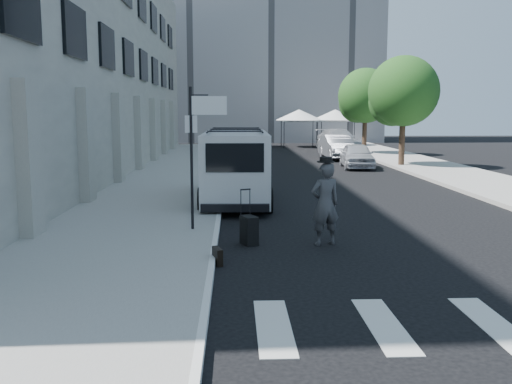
{
  "coord_description": "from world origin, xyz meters",
  "views": [
    {
      "loc": [
        -1.55,
        -10.81,
        3.07
      ],
      "look_at": [
        -1.08,
        1.59,
        1.3
      ],
      "focal_mm": 40.0,
      "sensor_mm": 36.0,
      "label": 1
    }
  ],
  "objects": [
    {
      "name": "ground",
      "position": [
        0.0,
        0.0,
        0.0
      ],
      "size": [
        120.0,
        120.0,
        0.0
      ],
      "primitive_type": "plane",
      "color": "black",
      "rests_on": "ground"
    },
    {
      "name": "sidewalk_left",
      "position": [
        -4.25,
        16.0,
        0.07
      ],
      "size": [
        4.5,
        48.0,
        0.15
      ],
      "primitive_type": "cube",
      "color": "gray",
      "rests_on": "ground"
    },
    {
      "name": "sidewalk_right",
      "position": [
        9.0,
        20.0,
        0.07
      ],
      "size": [
        4.0,
        56.0,
        0.15
      ],
      "primitive_type": "cube",
      "color": "gray",
      "rests_on": "ground"
    },
    {
      "name": "building_left",
      "position": [
        -11.5,
        18.0,
        6.0
      ],
      "size": [
        10.0,
        44.0,
        12.0
      ],
      "primitive_type": "cube",
      "color": "gray",
      "rests_on": "ground"
    },
    {
      "name": "building_far",
      "position": [
        2.0,
        50.0,
        12.5
      ],
      "size": [
        22.0,
        12.0,
        25.0
      ],
      "primitive_type": "cube",
      "color": "slate",
      "rests_on": "ground"
    },
    {
      "name": "sign_pole",
      "position": [
        -2.36,
        3.2,
        2.65
      ],
      "size": [
        1.03,
        0.07,
        3.5
      ],
      "color": "black",
      "rests_on": "sidewalk_left"
    },
    {
      "name": "tree_near",
      "position": [
        7.5,
        20.15,
        3.97
      ],
      "size": [
        3.8,
        3.83,
        6.03
      ],
      "color": "black",
      "rests_on": "ground"
    },
    {
      "name": "tree_far",
      "position": [
        7.5,
        29.15,
        3.97
      ],
      "size": [
        3.8,
        3.83,
        6.03
      ],
      "color": "black",
      "rests_on": "ground"
    },
    {
      "name": "tent_left",
      "position": [
        4.0,
        38.0,
        2.71
      ],
      "size": [
        4.0,
        4.0,
        3.2
      ],
      "color": "black",
      "rests_on": "ground"
    },
    {
      "name": "tent_right",
      "position": [
        7.2,
        38.5,
        2.71
      ],
      "size": [
        4.0,
        4.0,
        3.2
      ],
      "color": "black",
      "rests_on": "ground"
    },
    {
      "name": "businessman",
      "position": [
        0.52,
        2.0,
        0.96
      ],
      "size": [
        0.8,
        0.64,
        1.91
      ],
      "primitive_type": "imported",
      "rotation": [
        0.0,
        0.0,
        3.43
      ],
      "color": "#3E3E41",
      "rests_on": "ground"
    },
    {
      "name": "briefcase",
      "position": [
        -1.9,
        0.37,
        0.17
      ],
      "size": [
        0.24,
        0.46,
        0.34
      ],
      "primitive_type": "cube",
      "rotation": [
        0.0,
        0.0,
        0.28
      ],
      "color": "black",
      "rests_on": "ground"
    },
    {
      "name": "suitcase",
      "position": [
        -1.22,
        2.09,
        0.34
      ],
      "size": [
        0.44,
        0.53,
        1.28
      ],
      "rotation": [
        0.0,
        0.0,
        0.4
      ],
      "color": "black",
      "rests_on": "ground"
    },
    {
      "name": "cargo_van",
      "position": [
        -1.5,
        8.27,
        1.22
      ],
      "size": [
        2.31,
        6.34,
        2.37
      ],
      "rotation": [
        0.0,
        0.0,
        -0.01
      ],
      "color": "silver",
      "rests_on": "ground"
    },
    {
      "name": "parked_car_a",
      "position": [
        5.08,
        19.7,
        0.68
      ],
      "size": [
        1.95,
        4.14,
        1.37
      ],
      "primitive_type": "imported",
      "rotation": [
        0.0,
        0.0,
        -0.09
      ],
      "color": "#AEB0B7",
      "rests_on": "ground"
    },
    {
      "name": "parked_car_b",
      "position": [
        5.06,
        25.5,
        0.77
      ],
      "size": [
        1.86,
        4.75,
        1.54
      ],
      "primitive_type": "imported",
      "rotation": [
        0.0,
        0.0,
        0.05
      ],
      "color": "slate",
      "rests_on": "ground"
    },
    {
      "name": "parked_car_c",
      "position": [
        6.49,
        33.11,
        0.84
      ],
      "size": [
        3.13,
        6.05,
        1.68
      ],
      "primitive_type": "imported",
      "rotation": [
        0.0,
        0.0,
        0.14
      ],
      "color": "#9B9EA2",
      "rests_on": "ground"
    }
  ]
}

